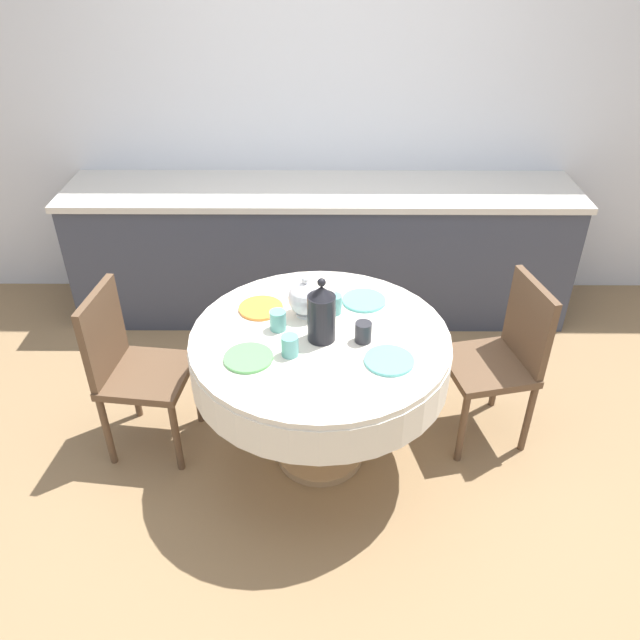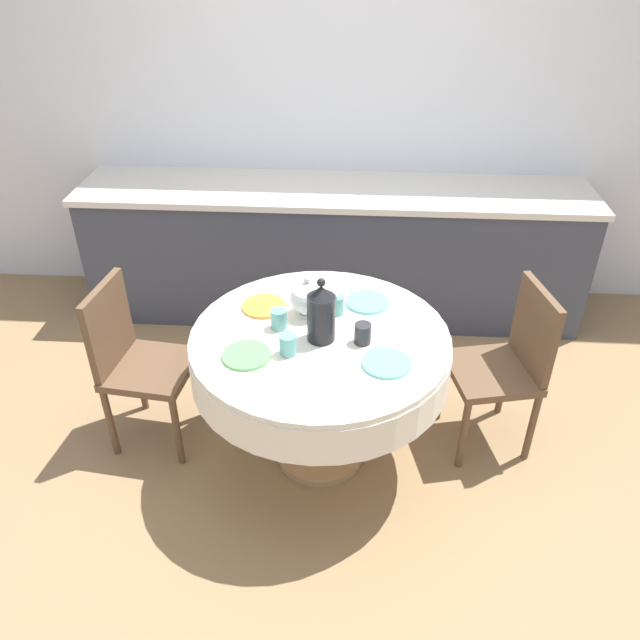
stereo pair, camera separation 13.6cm
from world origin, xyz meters
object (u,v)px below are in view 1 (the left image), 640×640
(chair_left, at_px, (503,354))
(chair_right, at_px, (130,364))
(teapot, at_px, (306,298))
(coffee_carafe, at_px, (322,314))

(chair_left, distance_m, chair_right, 1.84)
(chair_right, bearing_deg, teapot, 100.39)
(chair_left, height_order, coffee_carafe, coffee_carafe)
(chair_right, xyz_separation_m, coffee_carafe, (0.93, -0.14, 0.39))
(coffee_carafe, relative_size, teapot, 1.39)
(chair_left, distance_m, coffee_carafe, 1.01)
(chair_left, relative_size, chair_right, 1.00)
(coffee_carafe, bearing_deg, teapot, 111.11)
(chair_right, bearing_deg, chair_left, 99.67)
(chair_right, distance_m, coffee_carafe, 1.02)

